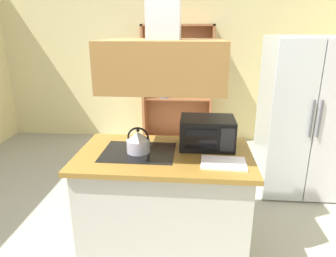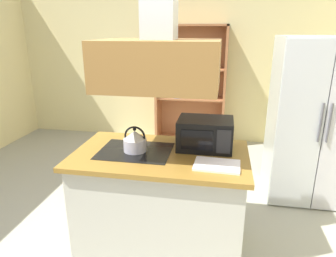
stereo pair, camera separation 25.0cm
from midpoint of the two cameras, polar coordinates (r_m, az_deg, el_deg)
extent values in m
plane|color=gray|center=(2.98, -1.74, -21.01)|extent=(7.80, 7.80, 0.00)
cube|color=beige|center=(5.30, 5.02, 12.35)|extent=(6.00, 0.12, 2.70)
cube|color=#B7B4A5|center=(2.74, 1.33, -13.71)|extent=(1.37, 0.78, 0.86)
cube|color=olive|center=(2.54, 1.41, -5.04)|extent=(1.45, 0.86, 0.04)
cube|color=black|center=(2.57, -3.39, -4.26)|extent=(0.60, 0.47, 0.00)
cube|color=olive|center=(2.35, 1.55, 11.94)|extent=(0.90, 0.70, 0.36)
cube|color=#B9C3BB|center=(3.81, 27.27, 1.34)|extent=(0.90, 0.72, 1.82)
cube|color=#B7BCBE|center=(3.41, 25.36, -0.21)|extent=(0.44, 0.03, 1.78)
cylinder|color=#4C4C51|center=(3.41, 28.67, 0.91)|extent=(0.02, 0.02, 0.40)
cylinder|color=#4C4C51|center=(3.43, 29.94, 0.83)|extent=(0.02, 0.02, 0.40)
cube|color=#A06038|center=(5.16, -0.51, 8.08)|extent=(0.04, 0.40, 1.95)
cube|color=#A06038|center=(5.08, 11.97, 7.52)|extent=(0.04, 0.40, 1.95)
cube|color=#A06038|center=(5.01, 6.04, 18.73)|extent=(1.15, 0.40, 0.03)
cube|color=#A06038|center=(5.34, 5.37, -2.10)|extent=(1.15, 0.40, 0.08)
cube|color=#A06038|center=(5.28, 5.86, 8.21)|extent=(1.15, 0.02, 1.95)
cube|color=#A06038|center=(5.13, 5.61, 5.70)|extent=(1.07, 0.36, 0.02)
cube|color=#A06038|center=(5.05, 5.78, 11.12)|extent=(1.07, 0.36, 0.02)
cylinder|color=#325FA1|center=(5.09, 3.25, 6.10)|extent=(0.18, 0.18, 0.05)
cylinder|color=teal|center=(5.08, 3.26, 6.59)|extent=(0.17, 0.17, 0.05)
cylinder|color=silver|center=(4.99, 7.38, 11.82)|extent=(0.01, 0.01, 0.12)
cone|color=silver|center=(4.98, 7.43, 12.96)|extent=(0.07, 0.07, 0.08)
cylinder|color=silver|center=(4.98, 9.53, 11.71)|extent=(0.01, 0.01, 0.12)
cone|color=silver|center=(4.97, 9.59, 12.86)|extent=(0.07, 0.07, 0.08)
cylinder|color=#B2B0C1|center=(2.55, -3.41, -3.11)|extent=(0.19, 0.19, 0.11)
cone|color=silver|center=(2.52, -3.45, -1.26)|extent=(0.18, 0.18, 0.07)
sphere|color=black|center=(2.50, -3.47, -0.20)|extent=(0.03, 0.03, 0.03)
torus|color=black|center=(2.52, -3.44, -1.57)|extent=(0.18, 0.02, 0.18)
cube|color=white|center=(2.34, 12.23, -6.79)|extent=(0.35, 0.26, 0.02)
cube|color=black|center=(2.62, 9.70, -1.00)|extent=(0.46, 0.34, 0.26)
cube|color=black|center=(2.46, 8.34, -2.23)|extent=(0.26, 0.01, 0.17)
cube|color=#262628|center=(2.46, 13.27, -2.50)|extent=(0.11, 0.01, 0.20)
camera|label=1|loc=(0.12, -87.46, 0.83)|focal=32.50mm
camera|label=2|loc=(0.12, 92.54, -0.83)|focal=32.50mm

